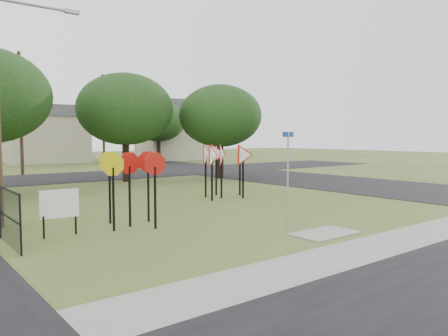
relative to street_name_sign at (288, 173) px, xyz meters
The scene contains 17 objects.
ground 2.09m from the street_name_sign, 76.08° to the left, with size 140.00×140.00×0.00m, color #3E521E.
sidewalk 3.49m from the street_name_sign, 84.56° to the right, with size 30.00×1.60×0.02m, color gray.
planting_strip 4.57m from the street_name_sign, 86.09° to the right, with size 30.00×0.80×0.02m, color #3E521E.
street_right 16.69m from the street_name_sign, 42.26° to the left, with size 8.00×50.00×0.02m, color black.
street_far 21.24m from the street_name_sign, 89.22° to the left, with size 60.00×8.00×0.02m, color black.
curb_pad 2.12m from the street_name_sign, 76.81° to the right, with size 2.00×1.20×0.02m, color gray.
street_name_sign is the anchor object (origin of this frame).
stop_sign_cluster 4.90m from the street_name_sign, 138.54° to the left, with size 2.19×1.95×2.37m.
yield_sign_cluster 7.13m from the street_name_sign, 68.22° to the left, with size 3.16×1.79×2.56m.
info_board 6.78m from the street_name_sign, 151.75° to the left, with size 1.07×0.11×1.34m.
far_pole_a 25.39m from the street_name_sign, 93.89° to the left, with size 1.40×0.24×9.00m.
far_pole_b 29.95m from the street_name_sign, 77.83° to the left, with size 1.40×0.24×8.50m.
house_mid 41.41m from the street_name_sign, 84.05° to the left, with size 8.40×8.40×6.20m.
house_right 41.47m from the street_name_sign, 63.80° to the left, with size 8.30×8.30×7.20m.
tree_near_mid 16.57m from the street_name_sign, 81.94° to the left, with size 6.00×6.00×6.80m.
tree_near_right 16.60m from the street_name_sign, 59.67° to the left, with size 5.60×5.60×6.33m.
tree_far_right 36.22m from the street_name_sign, 66.69° to the left, with size 6.00×6.00×6.80m.
Camera 1 is at (-10.09, -10.49, 2.84)m, focal length 35.00 mm.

